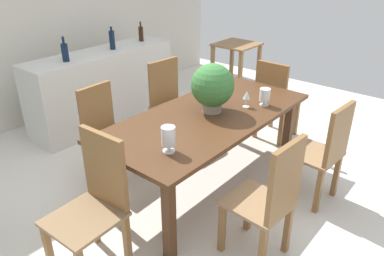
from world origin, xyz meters
TOP-DOWN VIEW (x-y plane):
  - ground_plane at (0.00, 0.00)m, footprint 7.04×7.04m
  - back_wall at (0.00, 2.60)m, footprint 6.40×0.10m
  - dining_table at (0.00, -0.10)m, footprint 2.09×0.97m
  - chair_near_right at (0.46, -1.02)m, footprint 0.45×0.49m
  - chair_foot_end at (1.27, -0.10)m, footprint 0.46×0.42m
  - chair_near_left at (-0.48, -1.02)m, footprint 0.43×0.46m
  - chair_far_right at (0.48, 0.81)m, footprint 0.49×0.49m
  - chair_head_end at (-1.26, -0.10)m, footprint 0.49×0.46m
  - chair_far_left at (-0.47, 0.80)m, footprint 0.43×0.44m
  - flower_centerpiece at (0.08, -0.09)m, footprint 0.39×0.39m
  - crystal_vase_left at (-0.72, -0.29)m, footprint 0.11×0.11m
  - crystal_vase_center_near at (0.51, -0.38)m, footprint 0.10×0.10m
  - wine_glass at (0.36, -0.27)m, footprint 0.07×0.07m
  - kitchen_counter at (0.34, 1.86)m, footprint 1.99×0.53m
  - wine_bottle_tall at (-0.18, 1.80)m, footprint 0.08×0.08m
  - wine_bottle_amber at (1.06, 1.88)m, footprint 0.06×0.06m
  - wine_bottle_dark at (0.51, 1.82)m, footprint 0.07×0.07m
  - side_table at (2.34, 1.15)m, footprint 0.61×0.59m

SIDE VIEW (x-z plane):
  - ground_plane at x=0.00m, z-range 0.00..0.00m
  - kitchen_counter at x=0.34m, z-range 0.00..0.94m
  - chair_far_left at x=-0.47m, z-range 0.05..0.98m
  - chair_near_right at x=0.46m, z-range 0.05..1.01m
  - chair_foot_end at x=1.27m, z-range 0.04..1.01m
  - chair_far_right at x=0.48m, z-range 0.05..1.02m
  - chair_near_left at x=-0.48m, z-range 0.04..1.05m
  - chair_head_end at x=-1.26m, z-range 0.04..1.06m
  - side_table at x=2.34m, z-range 0.20..0.98m
  - dining_table at x=0.00m, z-range 0.29..1.05m
  - crystal_vase_center_near at x=0.51m, z-range 0.77..0.94m
  - wine_glass at x=0.36m, z-range 0.79..0.95m
  - crystal_vase_left at x=-0.72m, z-range 0.78..0.98m
  - flower_centerpiece at x=0.08m, z-range 0.77..1.22m
  - wine_bottle_amber at x=1.06m, z-range 0.91..1.17m
  - wine_bottle_tall at x=-0.18m, z-range 0.90..1.18m
  - wine_bottle_dark at x=0.51m, z-range 0.91..1.20m
  - back_wall at x=0.00m, z-range 0.00..2.60m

